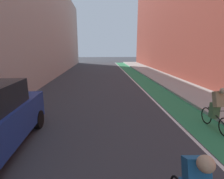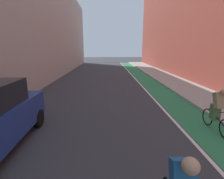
# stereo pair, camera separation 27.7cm
# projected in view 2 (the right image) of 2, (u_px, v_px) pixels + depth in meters

# --- Properties ---
(ground_plane) EXTENTS (97.49, 97.49, 0.00)m
(ground_plane) POSITION_uv_depth(u_px,v_px,m) (107.00, 89.00, 12.80)
(ground_plane) COLOR #38383D
(bike_lane_paint) EXTENTS (1.60, 44.32, 0.00)m
(bike_lane_paint) POSITION_uv_depth(u_px,v_px,m) (150.00, 83.00, 14.84)
(bike_lane_paint) COLOR #2D8451
(bike_lane_paint) RESTS_ON ground
(lane_divider_stripe) EXTENTS (0.12, 44.32, 0.00)m
(lane_divider_stripe) POSITION_uv_depth(u_px,v_px,m) (140.00, 83.00, 14.82)
(lane_divider_stripe) COLOR white
(lane_divider_stripe) RESTS_ON ground
(sidewalk_right) EXTENTS (2.75, 44.32, 0.14)m
(sidewalk_right) POSITION_uv_depth(u_px,v_px,m) (175.00, 82.00, 14.88)
(sidewalk_right) COLOR #A8A59E
(sidewalk_right) RESTS_ON ground
(building_facade_left) EXTENTS (4.15, 44.32, 10.32)m
(building_facade_left) POSITION_uv_depth(u_px,v_px,m) (25.00, 18.00, 13.38)
(building_facade_left) COLOR #B2ADA3
(building_facade_left) RESTS_ON ground
(building_facade_right) EXTENTS (2.40, 40.32, 12.33)m
(building_facade_right) POSITION_uv_depth(u_px,v_px,m) (201.00, 11.00, 15.49)
(building_facade_right) COLOR brown
(building_facade_right) RESTS_ON ground
(cyclist_trailing) EXTENTS (0.48, 1.70, 1.60)m
(cyclist_trailing) POSITION_uv_depth(u_px,v_px,m) (217.00, 110.00, 6.12)
(cyclist_trailing) COLOR black
(cyclist_trailing) RESTS_ON ground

